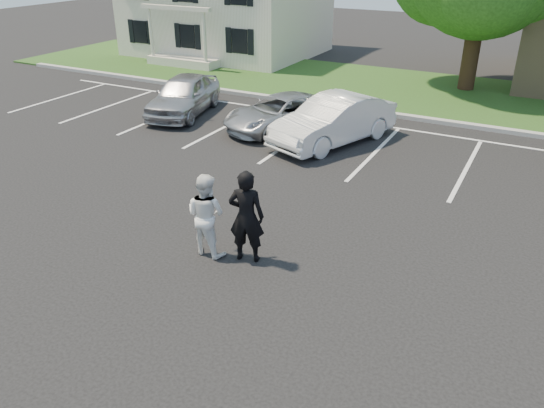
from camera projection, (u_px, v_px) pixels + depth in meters
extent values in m
plane|color=black|center=(248.00, 280.00, 10.49)|extent=(90.00, 90.00, 0.00)
cube|color=gray|center=(409.00, 117.00, 19.94)|extent=(40.00, 0.30, 0.15)
cube|color=#273F18|center=(433.00, 94.00, 23.12)|extent=(44.00, 8.00, 0.08)
cube|color=silver|center=(60.00, 97.00, 22.69)|extent=(0.12, 5.20, 0.01)
cube|color=silver|center=(110.00, 106.00, 21.51)|extent=(0.12, 5.20, 0.01)
cube|color=silver|center=(164.00, 116.00, 20.34)|extent=(0.12, 5.20, 0.01)
cube|color=silver|center=(226.00, 126.00, 19.16)|extent=(0.12, 5.20, 0.01)
cube|color=silver|center=(296.00, 138.00, 17.99)|extent=(0.12, 5.20, 0.01)
cube|color=silver|center=(375.00, 152.00, 16.81)|extent=(0.12, 5.20, 0.01)
cube|color=silver|center=(467.00, 168.00, 15.64)|extent=(0.12, 5.20, 0.01)
cube|color=silver|center=(439.00, 134.00, 18.36)|extent=(34.00, 0.12, 0.01)
cube|color=beige|center=(228.00, 7.00, 30.60)|extent=(10.00, 8.00, 5.20)
cube|color=beige|center=(186.00, 61.00, 28.25)|extent=(4.00, 1.60, 0.50)
cylinder|color=beige|center=(152.00, 39.00, 28.00)|extent=(0.18, 0.18, 2.70)
cylinder|color=beige|center=(205.00, 45.00, 26.57)|extent=(0.18, 0.18, 2.70)
cube|color=beige|center=(175.00, 8.00, 26.55)|extent=(4.20, 0.25, 0.20)
cube|color=black|center=(188.00, 36.00, 27.91)|extent=(0.90, 0.06, 1.20)
cube|color=black|center=(178.00, 35.00, 28.18)|extent=(0.32, 0.05, 1.25)
cube|color=black|center=(198.00, 37.00, 27.64)|extent=(0.32, 0.05, 1.25)
cylinder|color=black|center=(471.00, 54.00, 23.06)|extent=(0.70, 0.70, 3.20)
imported|color=black|center=(246.00, 217.00, 10.76)|extent=(0.84, 0.68, 2.02)
imported|color=white|center=(206.00, 215.00, 11.05)|extent=(0.92, 0.74, 1.82)
imported|color=#AEAEB3|center=(184.00, 95.00, 20.24)|extent=(2.76, 4.65, 1.48)
imported|color=#A2A4AA|center=(280.00, 113.00, 18.66)|extent=(3.47, 4.71, 1.19)
imported|color=silver|center=(334.00, 120.00, 17.28)|extent=(3.13, 4.93, 1.53)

